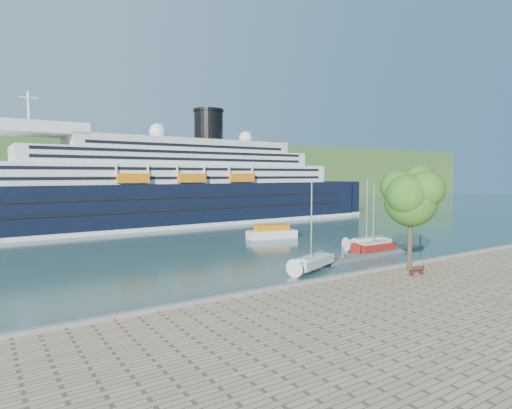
# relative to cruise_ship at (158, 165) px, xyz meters

# --- Properties ---
(ground) EXTENTS (400.00, 400.00, 0.00)m
(ground) POSITION_rel_cruise_ship_xyz_m (7.25, -57.35, -12.81)
(ground) COLOR #2B4D4B
(ground) RESTS_ON ground
(far_hillside) EXTENTS (400.00, 50.00, 24.00)m
(far_hillside) POSITION_rel_cruise_ship_xyz_m (7.25, 87.65, -0.81)
(far_hillside) COLOR #335421
(far_hillside) RESTS_ON ground
(quay_coping) EXTENTS (220.00, 0.50, 0.30)m
(quay_coping) POSITION_rel_cruise_ship_xyz_m (7.25, -57.55, -11.66)
(quay_coping) COLOR slate
(quay_coping) RESTS_ON promenade
(cruise_ship) EXTENTS (114.39, 19.09, 25.61)m
(cruise_ship) POSITION_rel_cruise_ship_xyz_m (0.00, 0.00, 0.00)
(cruise_ship) COLOR black
(cruise_ship) RESTS_ON ground
(park_bench) EXTENTS (1.67, 0.84, 1.03)m
(park_bench) POSITION_rel_cruise_ship_xyz_m (3.41, -60.98, -11.29)
(park_bench) COLOR #472314
(park_bench) RESTS_ON promenade
(promenade_tree) EXTENTS (7.08, 7.08, 11.73)m
(promenade_tree) POSITION_rel_cruise_ship_xyz_m (4.64, -59.24, -5.94)
(promenade_tree) COLOR #295B18
(promenade_tree) RESTS_ON promenade
(floating_pontoon) EXTENTS (19.89, 3.94, 0.44)m
(floating_pontoon) POSITION_rel_cruise_ship_xyz_m (12.49, -47.91, -12.59)
(floating_pontoon) COLOR slate
(floating_pontoon) RESTS_ON ground
(sailboat_white_near) EXTENTS (7.89, 4.80, 9.88)m
(sailboat_white_near) POSITION_rel_cruise_ship_xyz_m (-0.75, -50.49, -7.87)
(sailboat_white_near) COLOR silver
(sailboat_white_near) RESTS_ON ground
(sailboat_red) EXTENTS (7.10, 1.99, 9.16)m
(sailboat_red) POSITION_rel_cruise_ship_xyz_m (13.40, -47.14, -8.23)
(sailboat_red) COLOR maroon
(sailboat_red) RESTS_ON ground
(sailboat_white_far) EXTENTS (7.68, 3.01, 9.65)m
(sailboat_white_far) POSITION_rel_cruise_ship_xyz_m (15.36, -44.26, -7.98)
(sailboat_white_far) COLOR silver
(sailboat_white_far) RESTS_ON ground
(tender_launch) EXTENTS (8.99, 4.67, 2.37)m
(tender_launch) POSITION_rel_cruise_ship_xyz_m (9.59, -27.82, -11.62)
(tender_launch) COLOR orange
(tender_launch) RESTS_ON ground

